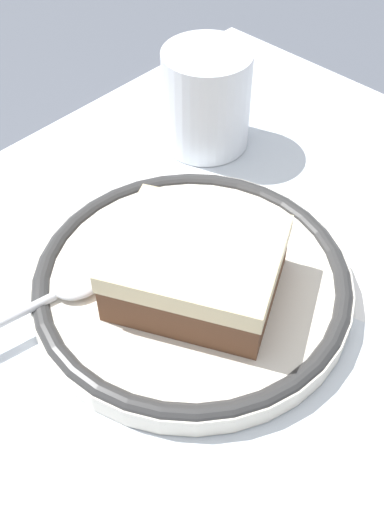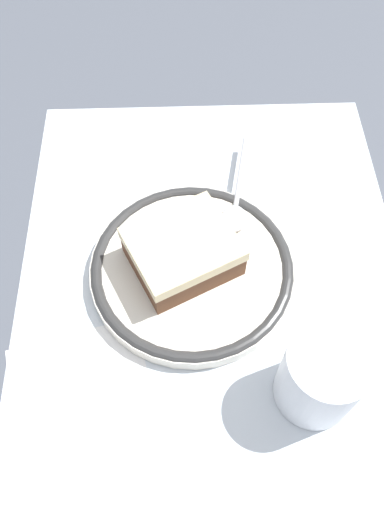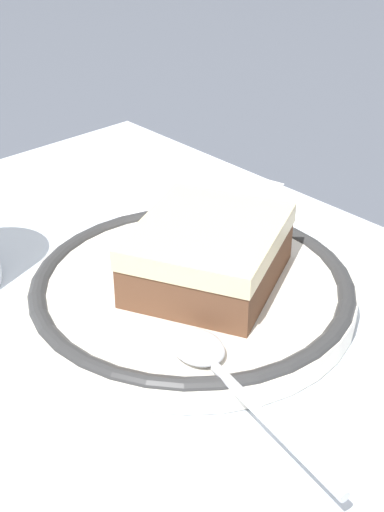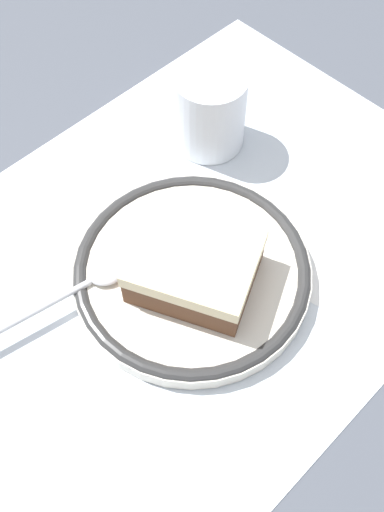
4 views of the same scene
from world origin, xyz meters
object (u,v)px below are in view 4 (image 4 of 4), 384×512
at_px(cup, 210,114).
at_px(napkin, 367,276).
at_px(plate, 192,271).
at_px(spoon, 89,282).
at_px(cake_slice, 195,266).

xyz_separation_m(cup, napkin, (-0.02, -0.22, -0.04)).
xyz_separation_m(plate, spoon, (-0.07, 0.05, 0.01)).
distance_m(spoon, cup, 0.21).
xyz_separation_m(plate, cup, (0.13, 0.11, 0.03)).
distance_m(plate, napkin, 0.16).
height_order(cake_slice, cup, cup).
bearing_deg(napkin, spoon, 139.39).
height_order(plate, cake_slice, cake_slice).
bearing_deg(napkin, cake_slice, 139.54).
distance_m(plate, spoon, 0.09).
bearing_deg(spoon, napkin, -40.61).
height_order(cake_slice, spoon, cake_slice).
xyz_separation_m(spoon, cup, (0.20, 0.06, 0.02)).
bearing_deg(cake_slice, plate, 59.40).
xyz_separation_m(spoon, napkin, (0.19, -0.16, -0.02)).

